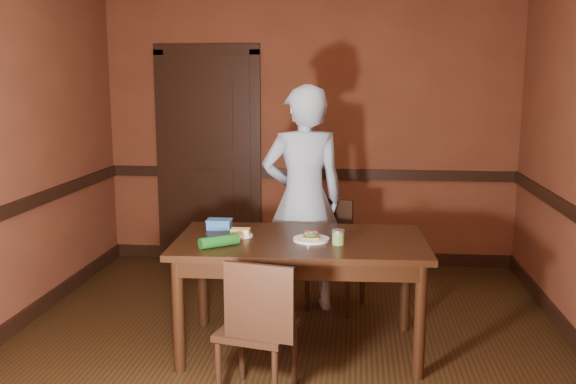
% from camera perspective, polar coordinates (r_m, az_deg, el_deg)
% --- Properties ---
extents(floor, '(4.00, 4.50, 0.01)m').
position_cam_1_polar(floor, '(4.43, -0.51, -14.32)').
color(floor, black).
rests_on(floor, ground).
extents(wall_back, '(4.00, 0.02, 2.70)m').
position_cam_1_polar(wall_back, '(6.29, 1.88, 5.73)').
color(wall_back, brown).
rests_on(wall_back, ground).
extents(wall_front, '(4.00, 0.02, 2.70)m').
position_cam_1_polar(wall_front, '(1.88, -8.65, -4.87)').
color(wall_front, brown).
rests_on(wall_front, ground).
extents(dado_back, '(4.00, 0.03, 0.10)m').
position_cam_1_polar(dado_back, '(6.32, 1.85, 1.65)').
color(dado_back, black).
rests_on(dado_back, ground).
extents(baseboard_back, '(4.00, 0.03, 0.12)m').
position_cam_1_polar(baseboard_back, '(6.50, 1.81, -5.69)').
color(baseboard_back, black).
rests_on(baseboard_back, ground).
extents(baseboard_left, '(0.03, 4.50, 0.12)m').
position_cam_1_polar(baseboard_left, '(5.02, -24.13, -11.47)').
color(baseboard_left, black).
rests_on(baseboard_left, ground).
extents(door, '(1.05, 0.07, 2.20)m').
position_cam_1_polar(door, '(6.43, -7.08, 3.44)').
color(door, black).
rests_on(door, ground).
extents(dining_table, '(1.69, 1.00, 0.78)m').
position_cam_1_polar(dining_table, '(4.38, 1.12, -9.11)').
color(dining_table, black).
rests_on(dining_table, floor).
extents(chair_far, '(0.51, 0.51, 0.86)m').
position_cam_1_polar(chair_far, '(5.15, 4.25, -5.69)').
color(chair_far, black).
rests_on(chair_far, floor).
extents(chair_near, '(0.48, 0.48, 0.85)m').
position_cam_1_polar(chair_near, '(3.75, -2.76, -11.92)').
color(chair_near, black).
rests_on(chair_near, floor).
extents(person, '(0.74, 0.58, 1.78)m').
position_cam_1_polar(person, '(5.03, 1.38, -0.65)').
color(person, '#A7C2E1').
rests_on(person, floor).
extents(sandwich_plate, '(0.24, 0.24, 0.06)m').
position_cam_1_polar(sandwich_plate, '(4.23, 2.08, -4.11)').
color(sandwich_plate, white).
rests_on(sandwich_plate, dining_table).
extents(sauce_jar, '(0.08, 0.08, 0.10)m').
position_cam_1_polar(sauce_jar, '(4.13, 4.49, -4.02)').
color(sauce_jar, '#648C41').
rests_on(sauce_jar, dining_table).
extents(cheese_saucer, '(0.17, 0.17, 0.05)m').
position_cam_1_polar(cheese_saucer, '(4.35, -4.25, -3.68)').
color(cheese_saucer, white).
rests_on(cheese_saucer, dining_table).
extents(food_tub, '(0.18, 0.12, 0.07)m').
position_cam_1_polar(food_tub, '(4.55, -6.12, -2.87)').
color(food_tub, '#397BCD').
rests_on(food_tub, dining_table).
extents(wrapped_veg, '(0.25, 0.22, 0.07)m').
position_cam_1_polar(wrapped_veg, '(4.09, -6.14, -4.37)').
color(wrapped_veg, '#145116').
rests_on(wrapped_veg, dining_table).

